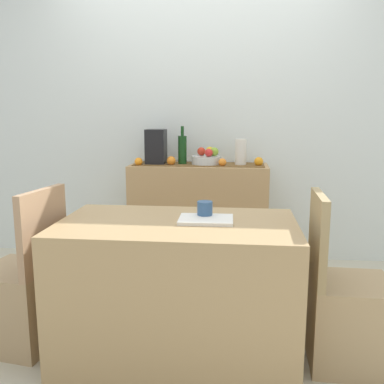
{
  "coord_description": "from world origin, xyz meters",
  "views": [
    {
      "loc": [
        0.33,
        -2.64,
        1.3
      ],
      "look_at": [
        0.0,
        0.36,
        0.74
      ],
      "focal_mm": 40.25,
      "sensor_mm": 36.0,
      "label": 1
    }
  ],
  "objects_px": {
    "wine_bottle": "(182,149)",
    "ceramic_vase": "(241,152)",
    "coffee_maker": "(156,147)",
    "fruit_bowl": "(206,160)",
    "open_book": "(206,220)",
    "dining_table": "(178,288)",
    "chair_by_corner": "(346,315)",
    "sideboard_console": "(198,215)",
    "chair_near_window": "(22,299)",
    "coffee_cup": "(205,210)"
  },
  "relations": [
    {
      "from": "wine_bottle",
      "to": "chair_by_corner",
      "type": "relative_size",
      "value": 0.35
    },
    {
      "from": "fruit_bowl",
      "to": "open_book",
      "type": "bearing_deg",
      "value": -85.66
    },
    {
      "from": "wine_bottle",
      "to": "open_book",
      "type": "height_order",
      "value": "wine_bottle"
    },
    {
      "from": "ceramic_vase",
      "to": "chair_near_window",
      "type": "xyz_separation_m",
      "value": [
        -1.21,
        -1.42,
        -0.71
      ]
    },
    {
      "from": "fruit_bowl",
      "to": "chair_by_corner",
      "type": "xyz_separation_m",
      "value": [
        0.84,
        -1.41,
        -0.64
      ]
    },
    {
      "from": "wine_bottle",
      "to": "chair_by_corner",
      "type": "height_order",
      "value": "wine_bottle"
    },
    {
      "from": "dining_table",
      "to": "fruit_bowl",
      "type": "bearing_deg",
      "value": 88.29
    },
    {
      "from": "coffee_maker",
      "to": "dining_table",
      "type": "height_order",
      "value": "coffee_maker"
    },
    {
      "from": "sideboard_console",
      "to": "ceramic_vase",
      "type": "xyz_separation_m",
      "value": [
        0.35,
        0.0,
        0.54
      ]
    },
    {
      "from": "wine_bottle",
      "to": "chair_near_window",
      "type": "height_order",
      "value": "wine_bottle"
    },
    {
      "from": "wine_bottle",
      "to": "coffee_cup",
      "type": "bearing_deg",
      "value": -77.56
    },
    {
      "from": "wine_bottle",
      "to": "coffee_cup",
      "type": "relative_size",
      "value": 3.45
    },
    {
      "from": "wine_bottle",
      "to": "dining_table",
      "type": "relative_size",
      "value": 0.26
    },
    {
      "from": "fruit_bowl",
      "to": "coffee_cup",
      "type": "xyz_separation_m",
      "value": [
        0.09,
        -1.33,
        -0.12
      ]
    },
    {
      "from": "wine_bottle",
      "to": "chair_near_window",
      "type": "bearing_deg",
      "value": -117.13
    },
    {
      "from": "fruit_bowl",
      "to": "ceramic_vase",
      "type": "xyz_separation_m",
      "value": [
        0.29,
        0.0,
        0.07
      ]
    },
    {
      "from": "coffee_cup",
      "to": "chair_by_corner",
      "type": "distance_m",
      "value": 0.91
    },
    {
      "from": "coffee_maker",
      "to": "chair_by_corner",
      "type": "distance_m",
      "value": 2.04
    },
    {
      "from": "fruit_bowl",
      "to": "coffee_cup",
      "type": "relative_size",
      "value": 2.61
    },
    {
      "from": "fruit_bowl",
      "to": "dining_table",
      "type": "height_order",
      "value": "fruit_bowl"
    },
    {
      "from": "wine_bottle",
      "to": "ceramic_vase",
      "type": "height_order",
      "value": "wine_bottle"
    },
    {
      "from": "wine_bottle",
      "to": "chair_near_window",
      "type": "distance_m",
      "value": 1.75
    },
    {
      "from": "dining_table",
      "to": "chair_near_window",
      "type": "relative_size",
      "value": 1.37
    },
    {
      "from": "fruit_bowl",
      "to": "open_book",
      "type": "xyz_separation_m",
      "value": [
        0.11,
        -1.39,
        -0.16
      ]
    },
    {
      "from": "chair_by_corner",
      "to": "chair_near_window",
      "type": "bearing_deg",
      "value": -179.9
    },
    {
      "from": "open_book",
      "to": "chair_near_window",
      "type": "distance_m",
      "value": 1.14
    },
    {
      "from": "fruit_bowl",
      "to": "chair_by_corner",
      "type": "relative_size",
      "value": 0.27
    },
    {
      "from": "sideboard_console",
      "to": "dining_table",
      "type": "distance_m",
      "value": 1.42
    },
    {
      "from": "ceramic_vase",
      "to": "chair_near_window",
      "type": "distance_m",
      "value": 1.99
    },
    {
      "from": "dining_table",
      "to": "open_book",
      "type": "distance_m",
      "value": 0.41
    },
    {
      "from": "dining_table",
      "to": "chair_by_corner",
      "type": "height_order",
      "value": "chair_by_corner"
    },
    {
      "from": "open_book",
      "to": "chair_by_corner",
      "type": "relative_size",
      "value": 0.31
    },
    {
      "from": "sideboard_console",
      "to": "chair_by_corner",
      "type": "xyz_separation_m",
      "value": [
        0.9,
        -1.41,
        -0.17
      ]
    },
    {
      "from": "chair_near_window",
      "to": "coffee_cup",
      "type": "bearing_deg",
      "value": 4.91
    },
    {
      "from": "wine_bottle",
      "to": "dining_table",
      "type": "distance_m",
      "value": 1.55
    },
    {
      "from": "dining_table",
      "to": "coffee_cup",
      "type": "bearing_deg",
      "value": 31.85
    },
    {
      "from": "dining_table",
      "to": "chair_by_corner",
      "type": "distance_m",
      "value": 0.89
    },
    {
      "from": "fruit_bowl",
      "to": "coffee_maker",
      "type": "xyz_separation_m",
      "value": [
        -0.42,
        0.0,
        0.11
      ]
    },
    {
      "from": "coffee_cup",
      "to": "wine_bottle",
      "type": "bearing_deg",
      "value": 102.44
    },
    {
      "from": "ceramic_vase",
      "to": "chair_by_corner",
      "type": "height_order",
      "value": "ceramic_vase"
    },
    {
      "from": "wine_bottle",
      "to": "chair_near_window",
      "type": "relative_size",
      "value": 0.35
    },
    {
      "from": "coffee_maker",
      "to": "coffee_cup",
      "type": "xyz_separation_m",
      "value": [
        0.52,
        -1.33,
        -0.23
      ]
    },
    {
      "from": "ceramic_vase",
      "to": "chair_by_corner",
      "type": "relative_size",
      "value": 0.24
    },
    {
      "from": "coffee_maker",
      "to": "fruit_bowl",
      "type": "bearing_deg",
      "value": 0.0
    },
    {
      "from": "wine_bottle",
      "to": "ceramic_vase",
      "type": "bearing_deg",
      "value": 0.0
    },
    {
      "from": "sideboard_console",
      "to": "coffee_maker",
      "type": "distance_m",
      "value": 0.68
    },
    {
      "from": "open_book",
      "to": "coffee_cup",
      "type": "bearing_deg",
      "value": 98.72
    },
    {
      "from": "open_book",
      "to": "coffee_cup",
      "type": "height_order",
      "value": "coffee_cup"
    },
    {
      "from": "fruit_bowl",
      "to": "chair_near_window",
      "type": "relative_size",
      "value": 0.27
    },
    {
      "from": "sideboard_console",
      "to": "open_book",
      "type": "bearing_deg",
      "value": -83.1
    }
  ]
}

